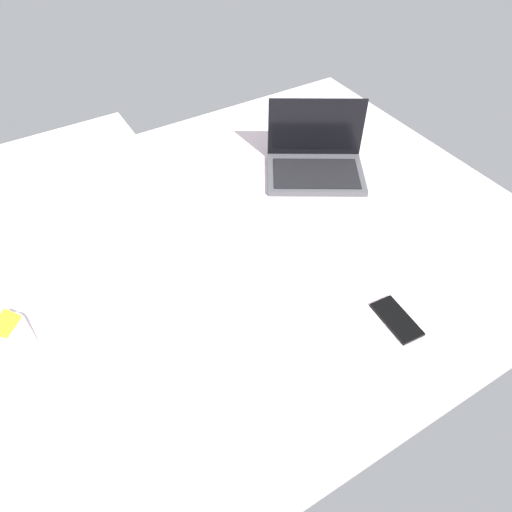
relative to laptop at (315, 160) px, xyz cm
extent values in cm
cube|color=silver|center=(-40.95, -14.88, -13.41)|extent=(180.00, 140.00, 18.00)
cube|color=#4C4C51|center=(-1.59, -2.59, -3.41)|extent=(40.16, 36.86, 2.00)
cube|color=black|center=(-2.38, -3.87, -2.21)|extent=(33.61, 29.66, 0.40)
cube|color=black|center=(4.16, 6.78, 8.09)|extent=(28.65, 18.11, 21.00)
cylinder|color=silver|center=(-105.14, -24.42, 1.09)|extent=(9.00, 9.00, 11.00)
cube|color=yellow|center=(-104.75, -24.43, -0.47)|extent=(6.09, 7.52, 5.82)
cube|color=blue|center=(-107.14, -23.18, 3.02)|extent=(4.92, 5.74, 6.33)
cube|color=yellow|center=(-104.94, -23.81, 6.50)|extent=(7.80, 8.11, 6.29)
cube|color=black|center=(-20.29, -63.75, -4.01)|extent=(7.85, 14.48, 0.80)
cube|color=white|center=(-77.21, 33.12, 2.09)|extent=(52.00, 36.00, 13.00)
camera|label=1|loc=(-89.06, -107.71, 94.90)|focal=33.32mm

